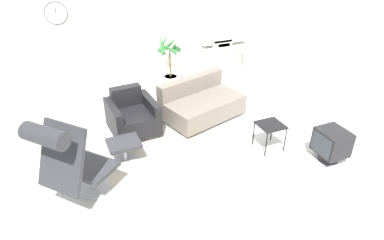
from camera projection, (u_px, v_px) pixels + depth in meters
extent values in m
plane|color=silver|center=(186.00, 167.00, 5.13)|extent=(12.00, 12.00, 0.00)
cube|color=silver|center=(124.00, 23.00, 7.05)|extent=(12.00, 0.06, 2.80)
cylinder|color=black|center=(56.00, 13.00, 6.42)|extent=(0.42, 0.01, 0.42)
cylinder|color=white|center=(56.00, 13.00, 6.42)|extent=(0.40, 0.02, 0.40)
cube|color=black|center=(55.00, 10.00, 6.38)|extent=(0.01, 0.01, 0.12)
cube|color=silver|center=(355.00, 51.00, 5.45)|extent=(0.06, 12.00, 2.80)
cylinder|color=#BCB29E|center=(184.00, 168.00, 5.10)|extent=(2.23, 2.23, 0.01)
cylinder|color=#BCBCC1|center=(94.00, 188.00, 4.69)|extent=(0.62, 0.62, 0.02)
cylinder|color=#BCBCC1|center=(93.00, 179.00, 4.61)|extent=(0.06, 0.06, 0.32)
cube|color=#2D2D33|center=(90.00, 167.00, 4.51)|extent=(0.79, 0.80, 0.06)
cube|color=#2D2D33|center=(62.00, 158.00, 3.99)|extent=(0.67, 0.70, 0.80)
cylinder|color=#2D2D33|center=(44.00, 136.00, 3.67)|extent=(0.52, 0.56, 0.22)
cylinder|color=#BCBCC1|center=(126.00, 160.00, 5.26)|extent=(0.36, 0.36, 0.02)
cylinder|color=#BCBCC1|center=(125.00, 152.00, 5.19)|extent=(0.05, 0.05, 0.27)
cube|color=#2D2D33|center=(124.00, 143.00, 5.11)|extent=(0.48, 0.41, 0.06)
cube|color=silver|center=(134.00, 131.00, 5.97)|extent=(0.67, 0.69, 0.06)
cube|color=black|center=(133.00, 121.00, 5.87)|extent=(0.57, 0.83, 0.34)
cube|color=black|center=(126.00, 96.00, 5.94)|extent=(0.54, 0.21, 0.34)
cube|color=black|center=(151.00, 112.00, 5.95)|extent=(0.17, 0.80, 0.53)
cube|color=black|center=(114.00, 120.00, 5.69)|extent=(0.17, 0.80, 0.53)
cube|color=black|center=(202.00, 116.00, 6.44)|extent=(1.45, 1.08, 0.05)
cube|color=#70665B|center=(203.00, 107.00, 6.34)|extent=(1.62, 1.25, 0.35)
cube|color=#70665B|center=(191.00, 85.00, 6.41)|extent=(1.43, 0.59, 0.30)
cube|color=black|center=(271.00, 125.00, 5.35)|extent=(0.40, 0.40, 0.02)
cylinder|color=black|center=(266.00, 145.00, 5.26)|extent=(0.02, 0.02, 0.42)
cylinder|color=black|center=(285.00, 140.00, 5.38)|extent=(0.02, 0.02, 0.42)
cylinder|color=black|center=(254.00, 134.00, 5.54)|extent=(0.02, 0.02, 0.42)
cylinder|color=black|center=(272.00, 129.00, 5.67)|extent=(0.02, 0.02, 0.42)
cylinder|color=black|center=(329.00, 156.00, 5.26)|extent=(0.30, 0.30, 0.13)
cube|color=black|center=(332.00, 142.00, 5.13)|extent=(0.41, 0.46, 0.38)
cube|color=#282D33|center=(321.00, 145.00, 5.06)|extent=(0.02, 0.40, 0.32)
cylinder|color=silver|center=(171.00, 82.00, 7.57)|extent=(0.31, 0.31, 0.26)
cylinder|color=#382819|center=(171.00, 77.00, 7.51)|extent=(0.28, 0.28, 0.02)
cylinder|color=brown|center=(170.00, 64.00, 7.36)|extent=(0.04, 0.04, 0.58)
cone|color=#2D6B33|center=(175.00, 46.00, 7.19)|extent=(0.15, 0.31, 0.27)
cone|color=#2D6B33|center=(171.00, 43.00, 7.26)|extent=(0.33, 0.27, 0.32)
cone|color=#2D6B33|center=(164.00, 43.00, 7.22)|extent=(0.37, 0.29, 0.37)
cone|color=#2D6B33|center=(162.00, 43.00, 7.08)|extent=(0.15, 0.42, 0.43)
cone|color=#2D6B33|center=(169.00, 49.00, 7.04)|extent=(0.36, 0.23, 0.27)
cone|color=#2D6B33|center=(176.00, 47.00, 7.10)|extent=(0.34, 0.30, 0.30)
cylinder|color=#BCBCC1|center=(201.00, 35.00, 7.69)|extent=(0.03, 0.03, 1.98)
cylinder|color=#BCBCC1|center=(242.00, 30.00, 8.06)|extent=(0.03, 0.03, 1.98)
cube|color=silver|center=(224.00, 45.00, 7.91)|extent=(1.14, 0.28, 0.02)
cube|color=silver|center=(224.00, 41.00, 7.86)|extent=(1.14, 0.28, 0.02)
cube|color=beige|center=(221.00, 42.00, 7.83)|extent=(0.48, 0.24, 0.15)
cube|color=silver|center=(222.00, 39.00, 7.80)|extent=(0.50, 0.24, 0.11)
cube|color=#B7B2A8|center=(222.00, 43.00, 7.85)|extent=(0.30, 0.24, 0.11)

